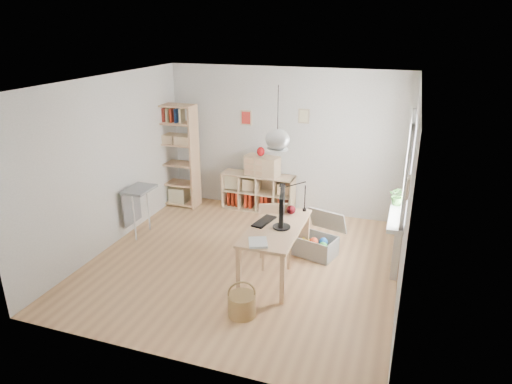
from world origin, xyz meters
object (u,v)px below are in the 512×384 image
(tall_bookshelf, at_px, (176,152))
(drawer_chest, at_px, (262,166))
(desk, at_px, (276,232))
(chair, at_px, (274,231))
(cube_shelf, at_px, (258,194))
(monitor, at_px, (282,207))
(storage_chest, at_px, (318,241))

(tall_bookshelf, bearing_deg, drawer_chest, 8.19)
(desk, bearing_deg, chair, 110.55)
(desk, xyz_separation_m, chair, (-0.12, 0.32, -0.15))
(cube_shelf, xyz_separation_m, chair, (0.90, -1.91, 0.21))
(cube_shelf, distance_m, tall_bookshelf, 1.77)
(tall_bookshelf, height_order, drawer_chest, tall_bookshelf)
(tall_bookshelf, relative_size, drawer_chest, 3.12)
(monitor, height_order, drawer_chest, monitor)
(desk, bearing_deg, tall_bookshelf, 142.99)
(drawer_chest, bearing_deg, cube_shelf, 167.98)
(tall_bookshelf, relative_size, monitor, 3.23)
(tall_bookshelf, bearing_deg, desk, -37.01)
(drawer_chest, bearing_deg, chair, -57.22)
(desk, height_order, tall_bookshelf, tall_bookshelf)
(chair, distance_m, storage_chest, 0.80)
(desk, relative_size, tall_bookshelf, 0.75)
(chair, distance_m, drawer_chest, 2.07)
(chair, xyz_separation_m, monitor, (0.21, -0.34, 0.54))
(desk, height_order, storage_chest, desk)
(tall_bookshelf, distance_m, chair, 3.01)
(monitor, bearing_deg, drawer_chest, 101.20)
(tall_bookshelf, bearing_deg, cube_shelf, 10.19)
(cube_shelf, distance_m, monitor, 2.62)
(tall_bookshelf, height_order, monitor, tall_bookshelf)
(chair, height_order, drawer_chest, drawer_chest)
(cube_shelf, distance_m, drawer_chest, 0.61)
(desk, relative_size, chair, 1.67)
(cube_shelf, height_order, tall_bookshelf, tall_bookshelf)
(cube_shelf, bearing_deg, tall_bookshelf, -169.81)
(tall_bookshelf, distance_m, storage_chest, 3.38)
(monitor, bearing_deg, cube_shelf, 102.96)
(chair, bearing_deg, storage_chest, 15.68)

